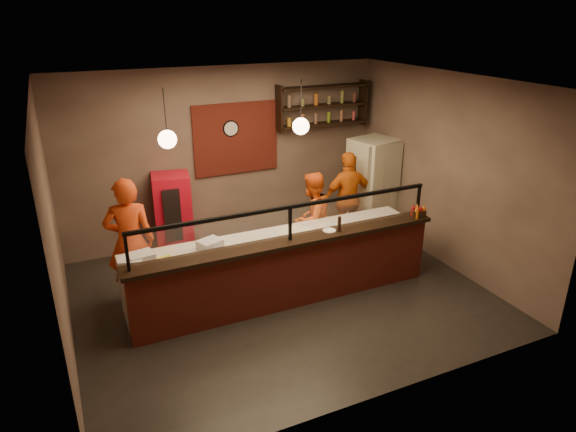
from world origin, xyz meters
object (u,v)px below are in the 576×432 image
wall_clock (231,128)px  pizza_dough (296,233)px  cook_mid (312,219)px  red_cooler (173,215)px  cook_left (130,242)px  pepper_mill (339,224)px  condiment_caddy (418,213)px  cook_right (348,199)px  fridge (372,186)px

wall_clock → pizza_dough: 2.57m
cook_mid → red_cooler: (-2.05, 1.32, -0.07)m
cook_left → pepper_mill: cook_left is taller
cook_mid → cook_left: bearing=-23.9°
cook_mid → condiment_caddy: (1.27, -1.18, 0.31)m
cook_mid → red_cooler: 2.44m
cook_mid → pizza_dough: size_ratio=2.92×
cook_right → pepper_mill: 1.96m
wall_clock → cook_right: 2.49m
cook_left → cook_right: size_ratio=1.11×
wall_clock → pepper_mill: bearing=-76.2°
red_cooler → pizza_dough: (1.46, -1.95, 0.17)m
pizza_dough → red_cooler: bearing=126.9°
cook_right → red_cooler: cook_right is taller
cook_left → red_cooler: (0.93, 1.36, -0.23)m
red_cooler → condiment_caddy: bearing=-27.7°
condiment_caddy → red_cooler: bearing=143.0°
red_cooler → cook_mid: bearing=-23.6°
cook_mid → cook_right: size_ratio=0.92×
wall_clock → cook_mid: bearing=-63.1°
fridge → condiment_caddy: (-0.40, -1.89, 0.19)m
fridge → pizza_dough: (-2.26, -1.33, -0.02)m
cook_right → red_cooler: (-3.02, 0.90, -0.14)m
wall_clock → cook_right: bearing=-33.9°
wall_clock → pizza_dough: bearing=-83.9°
cook_right → red_cooler: bearing=-13.4°
condiment_caddy → wall_clock: bearing=126.7°
red_cooler → fridge: bearing=-0.1°
fridge → pizza_dough: 2.62m
cook_mid → fridge: fridge is taller
wall_clock → cook_left: wall_clock is taller
cook_left → cook_mid: (2.98, 0.04, -0.16)m
cook_left → pizza_dough: 2.46m
cook_right → condiment_caddy: cook_right is taller
wall_clock → cook_mid: (0.83, -1.63, -1.29)m
red_cooler → condiment_caddy: size_ratio=7.37×
red_cooler → pizza_dough: size_ratio=2.67×
red_cooler → pepper_mill: (1.91, -2.48, 0.44)m
wall_clock → cook_left: (-2.15, -1.67, -1.13)m
wall_clock → cook_left: 2.95m
cook_left → cook_mid: 2.98m
fridge → red_cooler: fridge is taller
pizza_dough → condiment_caddy: 1.95m
cook_mid → condiment_caddy: 1.76m
cook_mid → pepper_mill: size_ratio=7.05×
fridge → condiment_caddy: 1.94m
cook_right → pizza_dough: size_ratio=3.17×
cook_right → fridge: (0.70, 0.28, 0.05)m
cook_right → pepper_mill: (-1.12, -1.58, 0.30)m
fridge → pepper_mill: (-1.82, -1.86, 0.25)m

